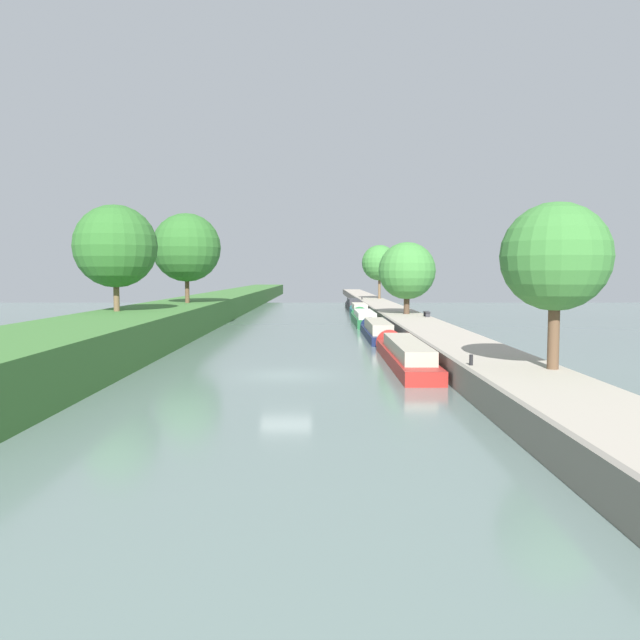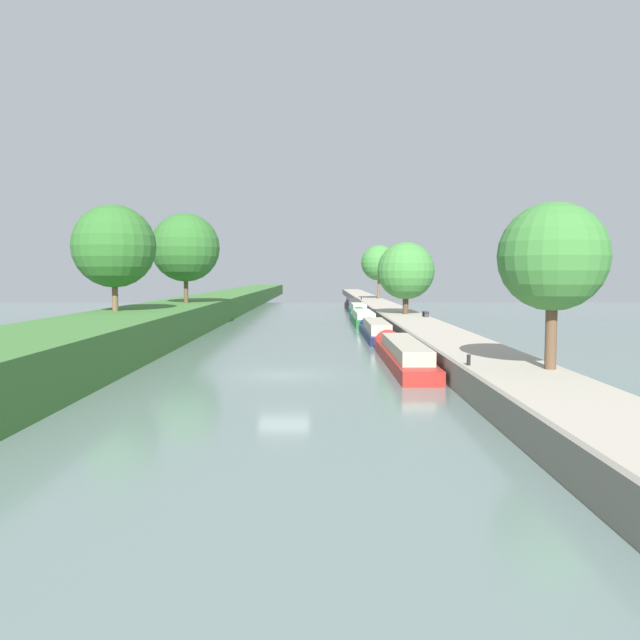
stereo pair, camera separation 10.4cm
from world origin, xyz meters
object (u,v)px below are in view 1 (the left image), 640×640
object	(u,v)px
person_walking	(404,303)
park_bench	(424,313)
mooring_bollard_far	(359,298)
narrowboat_red	(401,353)
mooring_bollard_near	(468,360)
narrowboat_teal	(356,310)
narrowboat_green	(361,318)
narrowboat_navy	(374,330)
narrowboat_black	(351,305)

from	to	relation	value
person_walking	park_bench	world-z (taller)	person_walking
mooring_bollard_far	narrowboat_red	bearing A→B (deg)	-91.60
narrowboat_red	mooring_bollard_near	bearing A→B (deg)	-78.74
narrowboat_teal	mooring_bollard_near	size ratio (longest dim) A/B	23.52
narrowboat_green	person_walking	world-z (taller)	person_walking
narrowboat_navy	narrowboat_black	xyz separation A→B (m)	(0.26, 39.75, 0.06)
narrowboat_green	person_walking	size ratio (longest dim) A/B	8.14
narrowboat_navy	person_walking	xyz separation A→B (m)	(4.52, 16.06, 1.45)
narrowboat_green	mooring_bollard_near	size ratio (longest dim) A/B	30.03
person_walking	narrowboat_red	bearing A→B (deg)	-97.99
park_bench	narrowboat_red	bearing A→B (deg)	-102.77
mooring_bollard_near	mooring_bollard_far	bearing A→B (deg)	90.00
narrowboat_black	person_walking	xyz separation A→B (m)	(4.27, -23.69, 1.39)
narrowboat_navy	park_bench	xyz separation A→B (m)	(5.19, 7.30, 0.93)
narrowboat_black	mooring_bollard_far	distance (m)	6.45
mooring_bollard_near	mooring_bollard_far	world-z (taller)	same
person_walking	narrowboat_navy	bearing A→B (deg)	-105.73
mooring_bollard_far	park_bench	xyz separation A→B (m)	(3.29, -38.64, 0.12)
narrowboat_red	narrowboat_navy	bearing A→B (deg)	90.81
narrowboat_navy	narrowboat_teal	xyz separation A→B (m)	(0.24, 26.73, 0.04)
narrowboat_teal	mooring_bollard_far	distance (m)	19.30
narrowboat_navy	narrowboat_black	size ratio (longest dim) A/B	0.99
narrowboat_navy	mooring_bollard_near	size ratio (longest dim) A/B	28.88
narrowboat_navy	narrowboat_green	xyz separation A→B (m)	(-0.07, 13.98, 0.00)
narrowboat_green	narrowboat_teal	size ratio (longest dim) A/B	1.28
narrowboat_red	narrowboat_black	world-z (taller)	narrowboat_black
narrowboat_teal	mooring_bollard_near	world-z (taller)	mooring_bollard_near
person_walking	mooring_bollard_near	size ratio (longest dim) A/B	3.69
mooring_bollard_far	mooring_bollard_near	bearing A→B (deg)	-90.00
park_bench	narrowboat_navy	bearing A→B (deg)	-125.42
narrowboat_green	mooring_bollard_far	xyz separation A→B (m)	(1.97, 31.96, 0.80)
narrowboat_teal	mooring_bollard_far	size ratio (longest dim) A/B	23.52
narrowboat_black	narrowboat_navy	bearing A→B (deg)	-90.37
narrowboat_green	person_walking	bearing A→B (deg)	24.39
narrowboat_red	narrowboat_navy	distance (m)	14.70
narrowboat_green	mooring_bollard_near	xyz separation A→B (m)	(1.97, -37.19, 0.80)
narrowboat_green	mooring_bollard_far	bearing A→B (deg)	86.48
narrowboat_green	mooring_bollard_far	size ratio (longest dim) A/B	30.03
narrowboat_green	narrowboat_black	world-z (taller)	narrowboat_black
mooring_bollard_near	narrowboat_green	bearing A→B (deg)	93.03
narrowboat_green	narrowboat_teal	xyz separation A→B (m)	(0.30, 12.75, 0.04)
narrowboat_green	narrowboat_black	size ratio (longest dim) A/B	1.03
narrowboat_black	park_bench	bearing A→B (deg)	-81.35
mooring_bollard_far	park_bench	world-z (taller)	park_bench
narrowboat_green	narrowboat_teal	world-z (taller)	narrowboat_teal
narrowboat_navy	narrowboat_teal	world-z (taller)	narrowboat_teal
person_walking	mooring_bollard_near	world-z (taller)	person_walking
narrowboat_black	mooring_bollard_near	distance (m)	62.98
narrowboat_navy	narrowboat_green	world-z (taller)	narrowboat_navy
narrowboat_teal	narrowboat_green	bearing A→B (deg)	-91.36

